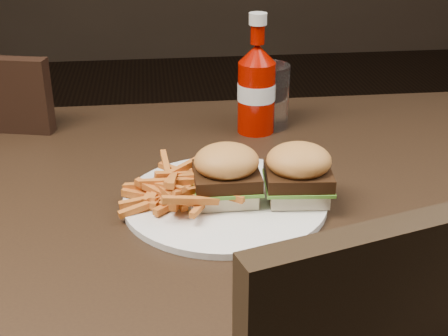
{
  "coord_description": "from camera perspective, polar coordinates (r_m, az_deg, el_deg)",
  "views": [
    {
      "loc": [
        -0.12,
        -0.77,
        1.16
      ],
      "look_at": [
        -0.03,
        -0.02,
        0.8
      ],
      "focal_mm": 50.0,
      "sensor_mm": 36.0,
      "label": 1
    }
  ],
  "objects": [
    {
      "name": "sandwich_half_a",
      "position": [
        0.84,
        0.23,
        -2.19
      ],
      "size": [
        0.08,
        0.07,
        0.02
      ],
      "primitive_type": "cube",
      "rotation": [
        0.0,
        0.0,
        -0.0
      ],
      "color": "#F7DFC0",
      "rests_on": "plate"
    },
    {
      "name": "plate",
      "position": [
        0.85,
        0.08,
        -3.02
      ],
      "size": [
        0.28,
        0.28,
        0.01
      ],
      "primitive_type": "cylinder",
      "color": "white",
      "rests_on": "dining_table"
    },
    {
      "name": "sandwich_half_b",
      "position": [
        0.85,
        6.71,
        -2.11
      ],
      "size": [
        0.08,
        0.08,
        0.02
      ],
      "primitive_type": "cube",
      "rotation": [
        0.0,
        0.0,
        -0.09
      ],
      "color": "beige",
      "rests_on": "plate"
    },
    {
      "name": "tumbler",
      "position": [
        1.1,
        4.08,
        6.54
      ],
      "size": [
        0.08,
        0.08,
        0.11
      ],
      "primitive_type": "cylinder",
      "rotation": [
        0.0,
        0.0,
        0.17
      ],
      "color": "white",
      "rests_on": "dining_table"
    },
    {
      "name": "chair_far",
      "position": [
        1.5,
        -18.39,
        -5.18
      ],
      "size": [
        0.51,
        0.51,
        0.04
      ],
      "primitive_type": "cube",
      "rotation": [
        0.0,
        0.0,
        2.89
      ],
      "color": "black",
      "rests_on": "ground"
    },
    {
      "name": "dining_table",
      "position": [
        0.89,
        2.04,
        -3.48
      ],
      "size": [
        1.2,
        0.8,
        0.04
      ],
      "primitive_type": "cube",
      "color": "black",
      "rests_on": "ground"
    },
    {
      "name": "fries_pile",
      "position": [
        0.83,
        -4.0,
        -1.95
      ],
      "size": [
        0.15,
        0.15,
        0.05
      ],
      "primitive_type": null,
      "rotation": [
        0.0,
        0.0,
        0.33
      ],
      "color": "#CF522D",
      "rests_on": "plate"
    },
    {
      "name": "ketchup_bottle",
      "position": [
        1.08,
        2.95,
        6.36
      ],
      "size": [
        0.07,
        0.07,
        0.13
      ],
      "primitive_type": "cylinder",
      "rotation": [
        0.0,
        0.0,
        -0.14
      ],
      "color": "#970B00",
      "rests_on": "dining_table"
    }
  ]
}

